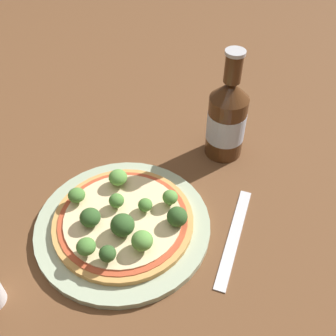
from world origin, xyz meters
name	(u,v)px	position (x,y,z in m)	size (l,w,h in m)	color
ground_plane	(135,227)	(0.00, 0.00, 0.00)	(3.00, 3.00, 0.00)	brown
plate	(123,225)	(-0.02, 0.00, 0.01)	(0.28, 0.28, 0.01)	#A3B293
pizza	(123,220)	(-0.02, 0.00, 0.02)	(0.22, 0.22, 0.01)	tan
broccoli_floret_0	(77,195)	(-0.09, 0.04, 0.04)	(0.03, 0.03, 0.03)	#6B8E51
broccoli_floret_1	(177,217)	(0.07, -0.01, 0.04)	(0.03, 0.03, 0.03)	#6B8E51
broccoli_floret_2	(145,205)	(0.02, 0.01, 0.04)	(0.02, 0.02, 0.02)	#6B8E51
broccoli_floret_3	(86,247)	(-0.06, -0.06, 0.04)	(0.03, 0.03, 0.03)	#6B8E51
broccoli_floret_4	(108,254)	(-0.03, -0.08, 0.04)	(0.02, 0.02, 0.03)	#6B8E51
broccoli_floret_5	(123,225)	(-0.01, -0.03, 0.04)	(0.04, 0.04, 0.03)	#6B8E51
broccoli_floret_6	(117,201)	(-0.03, 0.02, 0.04)	(0.02, 0.02, 0.03)	#6B8E51
broccoli_floret_7	(142,241)	(0.01, -0.06, 0.04)	(0.03, 0.03, 0.03)	#6B8E51
broccoli_floret_8	(90,217)	(-0.06, -0.01, 0.04)	(0.03, 0.03, 0.03)	#6B8E51
broccoli_floret_9	(118,177)	(-0.03, 0.07, 0.04)	(0.03, 0.03, 0.03)	#6B8E51
broccoli_floret_10	(170,197)	(0.06, 0.02, 0.04)	(0.02, 0.02, 0.03)	#6B8E51
beer_bottle	(227,118)	(0.16, 0.17, 0.08)	(0.07, 0.07, 0.21)	#472814
fork	(234,236)	(0.15, -0.02, 0.00)	(0.09, 0.19, 0.00)	silver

